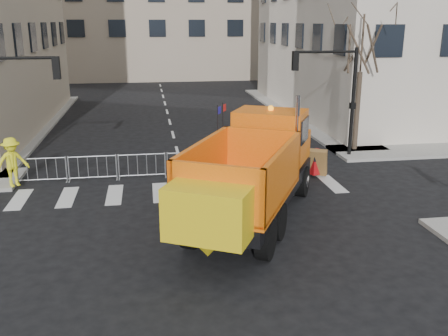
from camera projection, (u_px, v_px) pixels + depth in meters
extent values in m
plane|color=black|center=(203.00, 251.00, 14.94)|extent=(120.00, 120.00, 0.00)
cube|color=gray|center=(182.00, 168.00, 22.97)|extent=(64.00, 5.00, 0.15)
cylinder|color=black|center=(353.00, 104.00, 24.42)|extent=(0.18, 0.18, 5.40)
cube|color=black|center=(254.00, 190.00, 17.09)|extent=(5.91, 8.16, 0.49)
cylinder|color=black|center=(246.00, 175.00, 20.15)|extent=(0.90, 1.25, 1.21)
cylinder|color=black|center=(302.00, 181.00, 19.44)|extent=(0.90, 1.25, 1.21)
cylinder|color=black|center=(208.00, 212.00, 16.28)|extent=(0.90, 1.25, 1.21)
cylinder|color=black|center=(277.00, 221.00, 15.56)|extent=(0.90, 1.25, 1.21)
cylinder|color=black|center=(191.00, 229.00, 14.99)|extent=(0.90, 1.25, 1.21)
cylinder|color=black|center=(266.00, 239.00, 14.27)|extent=(0.90, 1.25, 1.21)
cube|color=orange|center=(278.00, 145.00, 20.05)|extent=(2.85, 2.63, 1.10)
cube|color=orange|center=(270.00, 137.00, 18.57)|extent=(3.05, 2.73, 1.97)
cylinder|color=silver|center=(297.00, 133.00, 17.36)|extent=(0.15, 0.15, 2.63)
cube|color=orange|center=(241.00, 170.00, 15.37)|extent=(4.68, 5.55, 1.81)
cube|color=yellow|center=(207.00, 214.00, 12.78)|extent=(2.45, 1.99, 1.43)
cube|color=brown|center=(287.00, 160.00, 22.05)|extent=(3.40, 2.20, 1.23)
imported|color=black|center=(261.00, 160.00, 21.10)|extent=(0.82, 0.76, 1.88)
imported|color=black|center=(283.00, 165.00, 20.60)|extent=(0.90, 0.72, 1.79)
imported|color=black|center=(261.00, 161.00, 20.95)|extent=(1.16, 1.00, 1.87)
imported|color=yellow|center=(12.00, 162.00, 20.03)|extent=(1.49, 1.36, 2.01)
cube|color=#B50D12|center=(316.00, 162.00, 21.74)|extent=(0.56, 0.53, 1.10)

